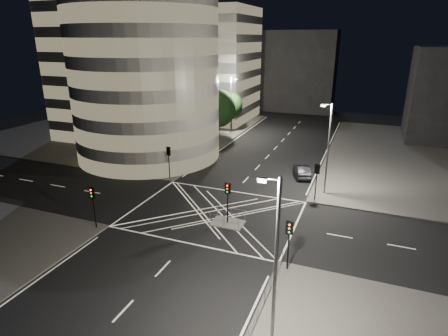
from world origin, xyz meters
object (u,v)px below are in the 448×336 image
at_px(traffic_signal_fr, 317,175).
at_px(traffic_signal_island, 228,195).
at_px(street_lamp_right_near, 275,258).
at_px(street_lamp_left_far, 231,104).
at_px(street_lamp_left_near, 183,126).
at_px(sedan, 302,171).
at_px(street_lamp_right_far, 328,146).
at_px(traffic_signal_nl, 93,200).
at_px(central_island, 228,223).
at_px(traffic_signal_fl, 169,157).
at_px(traffic_signal_nr, 289,236).

xyz_separation_m(traffic_signal_fr, traffic_signal_island, (-6.80, -8.30, 0.00)).
bearing_deg(street_lamp_right_near, street_lamp_left_far, 113.21).
height_order(street_lamp_left_near, sedan, street_lamp_left_near).
height_order(street_lamp_left_near, street_lamp_right_far, same).
distance_m(street_lamp_right_far, sedan, 7.42).
relative_size(street_lamp_right_far, sedan, 2.20).
xyz_separation_m(traffic_signal_nl, street_lamp_right_near, (18.24, -7.20, 2.63)).
relative_size(central_island, street_lamp_left_near, 0.30).
distance_m(street_lamp_right_near, sedan, 28.24).
xyz_separation_m(traffic_signal_island, street_lamp_right_far, (7.44, 10.50, 2.63)).
bearing_deg(street_lamp_left_far, street_lamp_right_near, -66.79).
distance_m(street_lamp_left_near, street_lamp_right_far, 19.11).
height_order(street_lamp_left_far, street_lamp_right_near, same).
xyz_separation_m(traffic_signal_nl, traffic_signal_fr, (17.60, 13.60, 0.00)).
bearing_deg(street_lamp_right_far, street_lamp_right_near, -90.00).
distance_m(traffic_signal_fl, traffic_signal_island, 13.62).
xyz_separation_m(central_island, street_lamp_right_far, (7.44, 10.50, 5.47)).
xyz_separation_m(traffic_signal_fl, traffic_signal_nl, (0.00, -13.60, 0.00)).
bearing_deg(traffic_signal_fl, street_lamp_right_near, -48.76).
bearing_deg(traffic_signal_nl, traffic_signal_fr, 37.69).
distance_m(traffic_signal_nl, sedan, 25.45).
distance_m(central_island, traffic_signal_fr, 11.10).
xyz_separation_m(traffic_signal_nl, street_lamp_left_near, (-0.64, 18.80, 2.63)).
distance_m(traffic_signal_nr, traffic_signal_island, 8.62).
height_order(traffic_signal_fr, street_lamp_right_near, street_lamp_right_near).
bearing_deg(central_island, street_lamp_right_far, 54.70).
xyz_separation_m(traffic_signal_nr, street_lamp_left_near, (-18.24, 18.80, 2.63)).
xyz_separation_m(traffic_signal_fl, street_lamp_left_far, (-0.64, 23.20, 2.63)).
relative_size(traffic_signal_nl, street_lamp_left_far, 0.40).
height_order(traffic_signal_fl, traffic_signal_nl, same).
relative_size(street_lamp_left_near, street_lamp_left_far, 1.00).
bearing_deg(street_lamp_left_near, street_lamp_right_far, -9.03).
distance_m(traffic_signal_fr, street_lamp_left_far, 29.63).
xyz_separation_m(traffic_signal_fr, street_lamp_right_near, (0.64, -20.80, 2.63)).
bearing_deg(traffic_signal_fr, traffic_signal_nl, -142.31).
distance_m(street_lamp_left_near, street_lamp_left_far, 18.00).
relative_size(traffic_signal_fl, traffic_signal_island, 1.00).
bearing_deg(traffic_signal_island, street_lamp_left_far, 109.95).
bearing_deg(central_island, street_lamp_left_far, 109.95).
bearing_deg(traffic_signal_fl, street_lamp_left_near, 96.97).
bearing_deg(traffic_signal_fr, traffic_signal_island, -129.33).
xyz_separation_m(street_lamp_left_near, street_lamp_right_near, (18.87, -26.00, 0.00)).
relative_size(traffic_signal_nr, street_lamp_left_near, 0.40).
bearing_deg(street_lamp_right_far, central_island, -125.30).
xyz_separation_m(street_lamp_right_far, street_lamp_right_near, (0.00, -23.00, 0.00)).
bearing_deg(traffic_signal_nl, street_lamp_left_far, 90.99).
bearing_deg(central_island, street_lamp_left_near, 130.27).
bearing_deg(street_lamp_right_far, sedan, 124.90).
bearing_deg(traffic_signal_nr, street_lamp_right_far, 87.70).
height_order(street_lamp_left_far, street_lamp_right_far, same).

